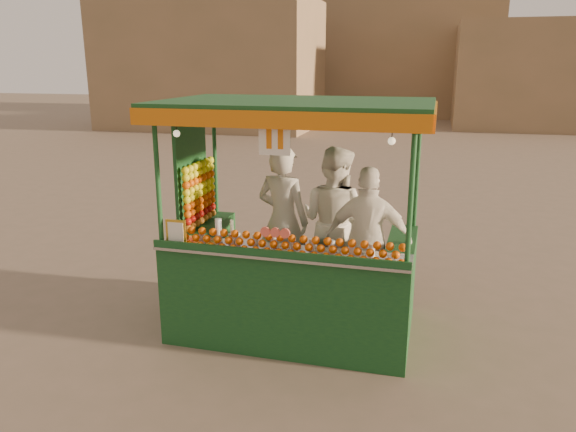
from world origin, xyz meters
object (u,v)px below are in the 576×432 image
(juice_cart, at_px, (287,261))
(vendor_middle, at_px, (334,221))
(vendor_right, at_px, (368,240))
(vendor_left, at_px, (283,220))

(juice_cart, bearing_deg, vendor_middle, 53.70)
(vendor_middle, distance_m, vendor_right, 0.63)
(vendor_left, height_order, vendor_middle, vendor_left)
(vendor_middle, bearing_deg, vendor_right, 159.58)
(vendor_middle, xyz_separation_m, vendor_right, (0.47, -0.41, -0.07))
(juice_cart, height_order, vendor_middle, juice_cart)
(vendor_left, relative_size, vendor_middle, 1.01)
(vendor_middle, height_order, vendor_right, vendor_middle)
(vendor_middle, relative_size, vendor_right, 1.09)
(vendor_left, bearing_deg, vendor_right, 179.92)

